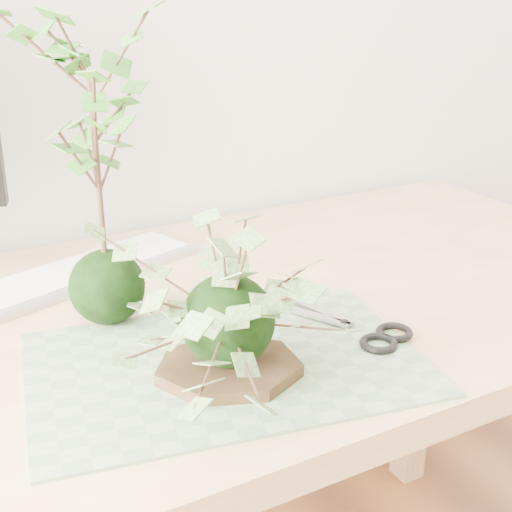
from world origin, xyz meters
name	(u,v)px	position (x,y,z in m)	size (l,w,h in m)	color
desk	(164,374)	(-0.10, 1.23, 0.65)	(1.60, 0.70, 0.74)	tan
cutting_mat	(226,363)	(-0.08, 1.07, 0.74)	(0.45, 0.30, 0.00)	#5A7A58
stone_dish	(229,368)	(-0.09, 1.05, 0.75)	(0.17, 0.17, 0.01)	black
ivy_kokedama	(227,280)	(-0.09, 1.05, 0.86)	(0.36, 0.36, 0.21)	black
maple_kokedama	(92,101)	(-0.16, 1.25, 1.03)	(0.25, 0.25, 0.41)	black
keyboard	(78,273)	(-0.15, 1.42, 0.75)	(0.41, 0.23, 0.02)	#AEAEB8
scissors	(364,334)	(0.10, 1.05, 0.75)	(0.10, 0.20, 0.01)	gray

